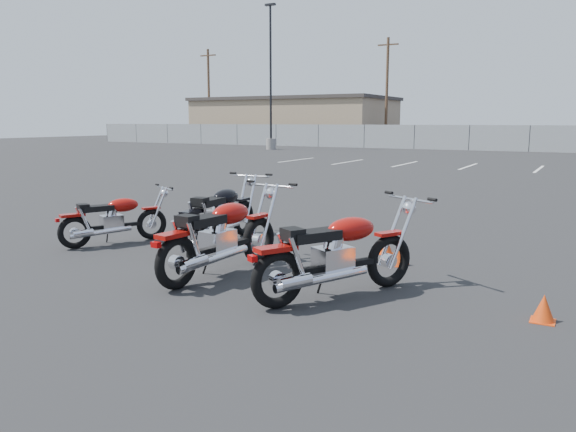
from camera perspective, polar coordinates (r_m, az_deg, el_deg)
The scene contains 14 objects.
ground at distance 8.23m, azimuth -3.25°, elevation -4.96°, with size 120.00×120.00×0.00m, color black.
motorcycle_front_red at distance 9.96m, azimuth -17.27°, elevation -0.30°, with size 1.20×1.87×0.95m.
motorcycle_second_black at distance 9.59m, azimuth -6.89°, elevation 0.19°, with size 0.89×2.30×1.13m.
motorcycle_third_red at distance 6.64m, azimuth 4.99°, elevation -3.86°, with size 1.59×2.25×1.16m.
motorcycle_rear_red at distance 7.62m, azimuth -6.83°, elevation -2.06°, with size 0.93×2.41×1.18m.
training_cone_near at distance 8.31m, azimuth 11.15°, elevation -3.92°, with size 0.26×0.26×0.31m.
training_cone_far at distance 6.50m, azimuth 24.54°, elevation -8.51°, with size 0.24×0.24×0.29m.
training_cone_extra at distance 8.98m, azimuth 9.90°, elevation -2.94°, with size 0.24×0.24×0.28m.
light_pole_west at distance 41.84m, azimuth -1.76°, elevation 10.46°, with size 0.80×0.70×10.32m.
chainlink_fence at distance 41.97m, azimuth 23.33°, elevation 7.24°, with size 80.06×0.06×1.80m.
tan_building_west at distance 55.36m, azimuth 0.66°, elevation 9.71°, with size 18.40×10.40×4.30m.
utility_pole_a at distance 57.20m, azimuth -8.04°, elevation 12.15°, with size 1.80×0.24×9.00m.
utility_pole_b at distance 49.55m, azimuth 10.01°, elevation 12.50°, with size 1.80×0.24×9.00m.
parking_line_stripes at distance 27.65m, azimuth 14.79°, elevation 5.01°, with size 15.12×4.00×0.01m.
Camera 1 is at (4.26, -6.73, 2.07)m, focal length 35.00 mm.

